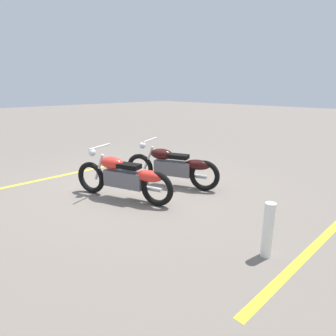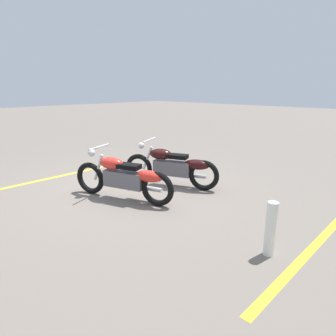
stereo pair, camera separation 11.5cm
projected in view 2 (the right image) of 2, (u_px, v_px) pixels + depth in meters
name	position (u px, v px, depth m)	size (l,w,h in m)	color
ground_plane	(131.00, 186.00, 6.47)	(60.00, 60.00, 0.00)	slate
motorcycle_bright_foreground	(124.00, 177.00, 5.54)	(2.14, 0.90, 1.04)	black
motorcycle_dark_foreground	(172.00, 166.00, 6.32)	(2.11, 0.95, 1.04)	black
bollard_post	(271.00, 229.00, 3.70)	(0.14, 0.14, 0.75)	white
parking_stripe_near	(53.00, 178.00, 7.03)	(3.20, 0.12, 0.01)	yellow
parking_stripe_mid	(307.00, 254.00, 3.81)	(3.20, 0.12, 0.01)	yellow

